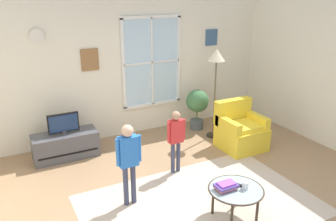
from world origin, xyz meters
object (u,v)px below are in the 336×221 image
at_px(television, 63,123).
at_px(coffee_table, 236,191).
at_px(tv_stand, 66,145).
at_px(cup, 245,185).
at_px(person_red_shirt, 176,135).
at_px(remote_near_books, 239,185).
at_px(potted_plant_by_window, 197,104).
at_px(floor_lamp, 216,64).
at_px(armchair, 240,131).
at_px(person_blue_shirt, 128,156).
at_px(book_stack, 226,186).

relative_size(television, coffee_table, 0.73).
xyz_separation_m(tv_stand, cup, (1.67, -2.80, 0.26)).
bearing_deg(person_red_shirt, cup, -81.96).
bearing_deg(remote_near_books, potted_plant_by_window, 68.58).
height_order(cup, floor_lamp, floor_lamp).
bearing_deg(armchair, potted_plant_by_window, 101.41).
relative_size(television, remote_near_books, 3.73).
bearing_deg(cup, person_blue_shirt, 140.57).
bearing_deg(person_blue_shirt, coffee_table, -40.46).
relative_size(television, person_red_shirt, 0.50).
bearing_deg(armchair, tv_stand, 160.04).
height_order(tv_stand, person_blue_shirt, person_blue_shirt).
bearing_deg(floor_lamp, cup, -115.92).
bearing_deg(person_red_shirt, floor_lamp, 34.21).
bearing_deg(tv_stand, person_blue_shirt, -75.13).
relative_size(television, floor_lamp, 0.30).
xyz_separation_m(tv_stand, potted_plant_by_window, (2.74, 0.07, 0.33)).
bearing_deg(book_stack, floor_lamp, 58.81).
xyz_separation_m(television, floor_lamp, (2.83, -0.41, 0.83)).
bearing_deg(floor_lamp, television, 171.70).
distance_m(armchair, person_red_shirt, 1.56).
xyz_separation_m(television, cup, (1.67, -2.80, -0.16)).
bearing_deg(coffee_table, person_red_shirt, 94.18).
xyz_separation_m(television, potted_plant_by_window, (2.74, 0.07, -0.09)).
relative_size(book_stack, person_red_shirt, 0.27).
bearing_deg(tv_stand, remote_near_books, -58.74).
bearing_deg(tv_stand, floor_lamp, -8.36).
xyz_separation_m(television, armchair, (2.97, -1.08, -0.32)).
xyz_separation_m(tv_stand, book_stack, (1.44, -2.70, 0.26)).
distance_m(book_stack, person_blue_shirt, 1.32).
height_order(television, person_blue_shirt, person_blue_shirt).
height_order(television, remote_near_books, television).
height_order(person_blue_shirt, floor_lamp, floor_lamp).
height_order(coffee_table, person_blue_shirt, person_blue_shirt).
bearing_deg(person_blue_shirt, floor_lamp, 31.11).
relative_size(coffee_table, person_blue_shirt, 0.61).
bearing_deg(remote_near_books, coffee_table, -156.04).
bearing_deg(person_red_shirt, remote_near_books, -82.31).
xyz_separation_m(book_stack, floor_lamp, (1.38, 2.28, 0.99)).
bearing_deg(person_blue_shirt, television, 104.89).
height_order(person_red_shirt, potted_plant_by_window, person_red_shirt).
bearing_deg(book_stack, person_blue_shirt, 137.77).
bearing_deg(potted_plant_by_window, remote_near_books, -111.42).
relative_size(remote_near_books, person_red_shirt, 0.13).
xyz_separation_m(tv_stand, coffee_table, (1.57, -2.75, 0.18)).
height_order(television, book_stack, television).
distance_m(armchair, potted_plant_by_window, 1.19).
bearing_deg(coffee_table, armchair, 49.99).
bearing_deg(person_blue_shirt, person_red_shirt, 26.43).
xyz_separation_m(armchair, potted_plant_by_window, (-0.23, 1.14, 0.23)).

